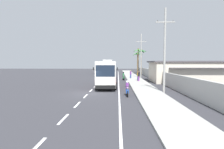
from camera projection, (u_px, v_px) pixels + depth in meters
name	position (u px, v px, depth m)	size (l,w,h in m)	color
ground_plane	(88.00, 93.00, 19.61)	(160.00, 160.00, 0.00)	#303035
sidewalk_kerb	(138.00, 83.00, 29.35)	(3.20, 90.00, 0.14)	#999993
lane_markings	(112.00, 80.00, 34.39)	(3.62, 71.50, 0.01)	white
boundary_wall	(156.00, 76.00, 33.14)	(0.24, 60.00, 1.99)	#B2B2AD
coach_bus_foreground	(107.00, 72.00, 25.71)	(2.97, 11.13, 3.89)	silver
coach_bus_far_lane	(102.00, 68.00, 55.64)	(3.05, 10.70, 3.58)	#2366A8
motorcycle_beside_bus	(124.00, 77.00, 34.32)	(0.56, 1.96, 1.62)	black
motorcycle_trailing	(127.00, 90.00, 18.03)	(0.56, 1.96, 1.58)	black
pedestrian_near_kerb	(138.00, 76.00, 32.43)	(0.36, 0.36, 1.66)	navy
pedestrian_midwalk	(131.00, 74.00, 37.04)	(0.36, 0.36, 1.68)	navy
pedestrian_far_walk	(139.00, 76.00, 31.40)	(0.36, 0.36, 1.76)	#75388E
utility_pole_nearest	(165.00, 49.00, 19.44)	(2.12, 0.24, 9.51)	#9E9E99
utility_pole_mid	(141.00, 56.00, 37.42)	(2.31, 0.24, 9.63)	#9E9E99
palm_nearest	(141.00, 56.00, 46.63)	(2.83, 3.03, 7.12)	brown
palm_second	(138.00, 56.00, 49.48)	(3.05, 3.25, 7.55)	brown
palm_third	(138.00, 58.00, 55.46)	(3.32, 3.50, 6.87)	brown
roadside_building	(189.00, 71.00, 30.94)	(13.71, 8.04, 3.75)	beige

